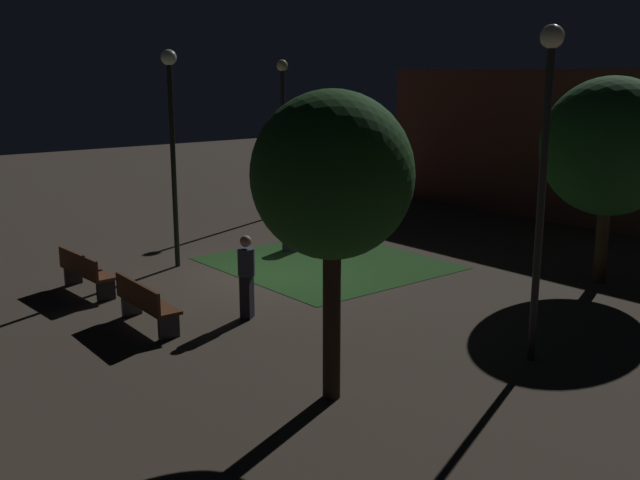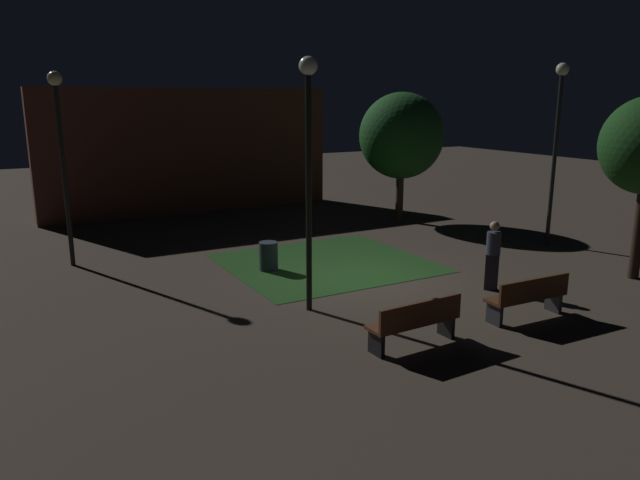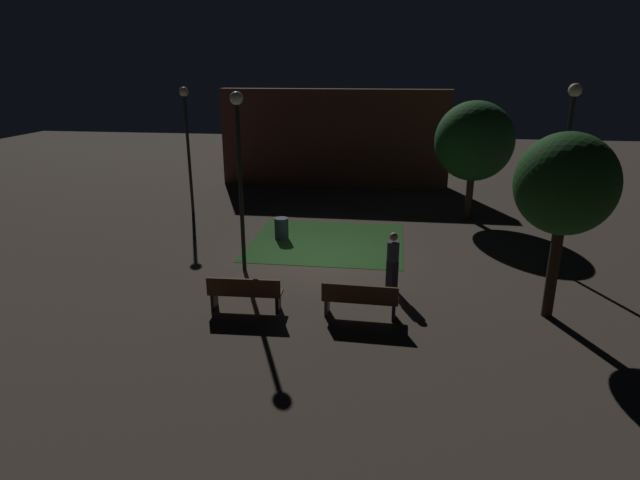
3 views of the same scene
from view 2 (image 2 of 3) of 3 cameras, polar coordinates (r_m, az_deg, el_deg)
The scene contains 11 objects.
ground_plane at distance 14.65m, azimuth 3.98°, elevation -3.68°, with size 60.00×60.00×0.00m, color #473D33.
grass_lawn at distance 15.95m, azimuth 0.54°, elevation -2.20°, with size 5.14×4.79×0.01m, color #23511E.
bench_front_right at distance 10.71m, azimuth 9.16°, elevation -7.67°, with size 1.82×0.55×0.88m.
bench_lawn_edge at distance 12.55m, azimuth 19.34°, elevation -5.08°, with size 1.81×0.54×0.88m.
tree_lawn_side at distance 21.24m, azimuth 7.80°, elevation 9.82°, with size 2.94×2.94×4.51m.
lamp_post_plaza_west at distance 16.53m, azimuth -23.57°, elevation 8.94°, with size 0.36×0.36×4.95m.
lamp_post_plaza_east at distance 18.79m, azimuth 21.76°, elevation 10.08°, with size 0.36×0.36×5.27m.
lamp_post_path_center at distance 11.79m, azimuth -1.11°, elevation 9.03°, with size 0.36×0.36×5.08m.
trash_bin at distance 15.25m, azimuth -4.95°, elevation -1.56°, with size 0.48×0.48×0.74m, color #2D3842.
pedestrian at distance 14.10m, azimuth 16.22°, elevation -1.29°, with size 0.33×0.34×1.61m.
building_wall_backdrop at distance 23.49m, azimuth -12.30°, elevation 8.32°, with size 11.14×0.80×4.67m, color brown.
Camera 2 is at (-7.66, -11.72, 4.31)m, focal length 33.44 mm.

